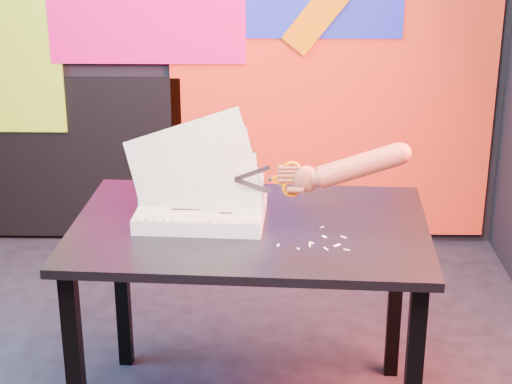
{
  "coord_description": "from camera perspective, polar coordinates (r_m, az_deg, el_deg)",
  "views": [
    {
      "loc": [
        0.35,
        -2.65,
        1.84
      ],
      "look_at": [
        0.3,
        -0.09,
        0.87
      ],
      "focal_mm": 60.0,
      "sensor_mm": 36.0,
      "label": 1
    }
  ],
  "objects": [
    {
      "name": "room",
      "position": [
        2.72,
        -6.49,
        10.27
      ],
      "size": [
        3.01,
        3.01,
        2.71
      ],
      "color": "black",
      "rests_on": "ground"
    },
    {
      "name": "paper_clippings",
      "position": [
        2.67,
        4.45,
        -3.39
      ],
      "size": [
        0.22,
        0.19,
        0.0
      ],
      "color": "silver",
      "rests_on": "work_table"
    },
    {
      "name": "work_table",
      "position": [
        2.83,
        -0.4,
        -3.91
      ],
      "size": [
        1.2,
        0.84,
        0.75
      ],
      "rotation": [
        0.0,
        0.0,
        -0.05
      ],
      "color": "black",
      "rests_on": "ground"
    },
    {
      "name": "hand_forearm",
      "position": [
        2.76,
        6.33,
        1.62
      ],
      "size": [
        0.42,
        0.08,
        0.17
      ],
      "rotation": [
        0.0,
        0.0,
        0.03
      ],
      "color": "brown",
      "rests_on": "work_table"
    },
    {
      "name": "printout_stack",
      "position": [
        2.83,
        -3.67,
        -1.16
      ],
      "size": [
        0.48,
        0.33,
        0.38
      ],
      "rotation": [
        0.0,
        0.0,
        -0.06
      ],
      "color": "silver",
      "rests_on": "work_table"
    },
    {
      "name": "scissors",
      "position": [
        2.76,
        2.08,
        0.86
      ],
      "size": [
        0.22,
        0.02,
        0.12
      ],
      "rotation": [
        0.0,
        0.0,
        0.03
      ],
      "color": "silver",
      "rests_on": "printout_stack"
    },
    {
      "name": "backdrop",
      "position": [
        4.21,
        -2.93,
        8.66
      ],
      "size": [
        2.88,
        0.05,
        2.08
      ],
      "color": "red",
      "rests_on": "ground"
    }
  ]
}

